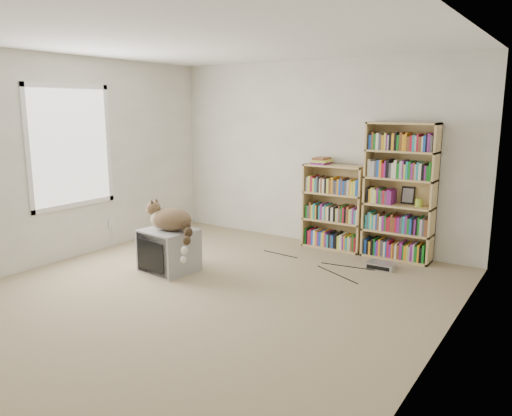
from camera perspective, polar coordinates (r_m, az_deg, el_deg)
The scene contains 16 objects.
floor at distance 5.15m, azimuth -5.95°, elevation -9.99°, with size 4.50×5.00×0.01m, color tan.
wall_back at distance 6.94m, azimuth 7.08°, elevation 6.18°, with size 4.50×0.02×2.50m, color silver.
wall_left at distance 6.50m, azimuth -21.80°, elevation 5.10°, with size 0.02×5.00×2.50m, color silver.
wall_right at distance 3.83m, azimuth 20.68°, elevation 1.27°, with size 0.02×5.00×2.50m, color silver.
ceiling at distance 4.84m, azimuth -6.60°, elevation 18.77°, with size 4.50×5.00×0.02m, color white.
window at distance 6.59m, azimuth -20.42°, elevation 6.59°, with size 0.02×1.22×1.52m, color white.
crt_tv at distance 5.89m, azimuth -9.86°, elevation -4.79°, with size 0.62×0.57×0.49m.
cat at distance 5.71m, azimuth -9.42°, elevation -1.73°, with size 0.76×0.51×0.57m.
bookcase_tall at distance 6.42m, azimuth 16.12°, elevation 1.45°, with size 0.85×0.30×1.70m.
bookcase_short at distance 6.77m, azimuth 8.96°, elevation -0.25°, with size 0.82×0.30×1.13m.
book_stack at distance 6.72m, azimuth 7.51°, elevation 5.38°, with size 0.22×0.28×0.09m, color #AA162E.
green_mug at distance 6.35m, azimuth 18.15°, elevation 0.59°, with size 0.09×0.09×0.10m, color #98BB35.
framed_print at distance 6.47m, azimuth 16.99°, elevation 1.41°, with size 0.16×0.01×0.22m, color black.
dvd_player at distance 6.13m, azimuth 14.14°, elevation -6.39°, with size 0.32×0.23×0.07m, color #B9B9BE.
wall_outlet at distance 7.09m, azimuth -16.23°, elevation -1.69°, with size 0.01×0.08×0.13m, color silver.
floor_cables at distance 6.12m, azimuth 5.54°, elevation -6.41°, with size 1.20×0.70×0.01m, color black, non-canonical shape.
Camera 1 is at (3.06, -3.69, 1.88)m, focal length 35.00 mm.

